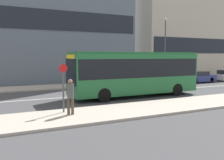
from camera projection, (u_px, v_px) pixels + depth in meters
ground_plane at (90, 95)px, 19.64m from camera, size 120.00×120.00×0.00m
sidewalk_near at (131, 110)px, 14.05m from camera, size 44.00×3.50×0.13m
sidewalk_far at (68, 86)px, 25.21m from camera, size 44.00×3.50×0.13m
lane_centerline at (90, 95)px, 19.64m from camera, size 41.80×0.16×0.01m
apartment_block_right_tower at (191, 22)px, 38.61m from camera, size 17.70×4.42×16.77m
city_bus at (135, 71)px, 19.01m from camera, size 10.15×2.55×3.39m
parked_car_0 at (198, 77)px, 29.26m from camera, size 4.12×1.89×1.32m
pedestrian_near_stop at (70, 94)px, 12.61m from camera, size 0.34×0.34×1.81m
bus_stop_sign at (63, 84)px, 13.07m from camera, size 0.44×0.12×2.61m
street_lamp at (165, 43)px, 29.00m from camera, size 0.36×0.36×7.34m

